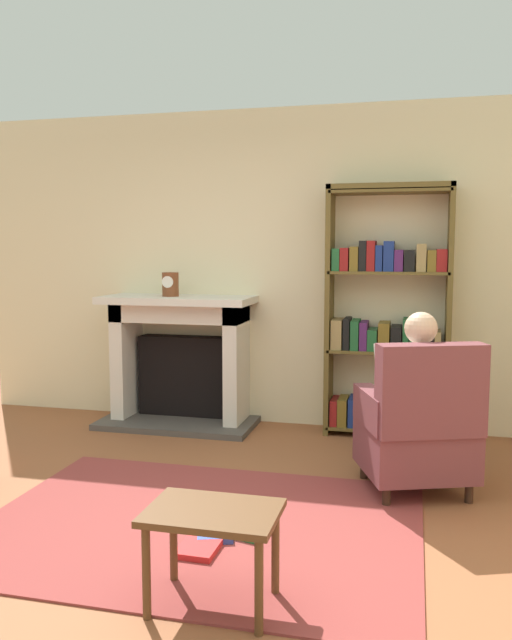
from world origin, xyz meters
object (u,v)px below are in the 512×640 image
Objects in this scene: seated_reader at (413,392)px; side_table at (213,525)px; mantel_clock at (170,284)px; armchair_reading at (419,427)px; bookshelf at (387,322)px; fireplace at (181,356)px.

side_table is (-0.81, -1.64, -0.26)m from seated_reader.
mantel_clock is 2.48m from armchair_reading.
mantel_clock is at bearing -48.93° from armchair_reading.
bookshelf is at bearing -99.54° from seated_reader.
fireplace is at bearing -178.79° from bookshelf.
side_table is at bearing -67.10° from fireplace.
side_table is at bearing 43.38° from seated_reader.
bookshelf is at bearing 78.07° from side_table.
mantel_clock is at bearing -46.97° from seated_reader.
bookshelf is at bearing 4.30° from mantel_clock.
seated_reader is (1.97, -1.11, 0.03)m from fireplace.
mantel_clock reaches higher than seated_reader.
seated_reader is (-0.04, 0.11, 0.20)m from armchair_reading.
armchair_reading is (0.26, -1.26, -0.51)m from bookshelf.
seated_reader reaches higher than fireplace.
side_table is (-0.59, -2.79, -0.57)m from bookshelf.
bookshelf is 1.21m from seated_reader.
fireplace is at bearing -49.80° from seated_reader.
fireplace is 1.17× the size of seated_reader.
fireplace is 2.26m from seated_reader.
bookshelf reaches higher than armchair_reading.
seated_reader is at bearing 63.74° from side_table.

